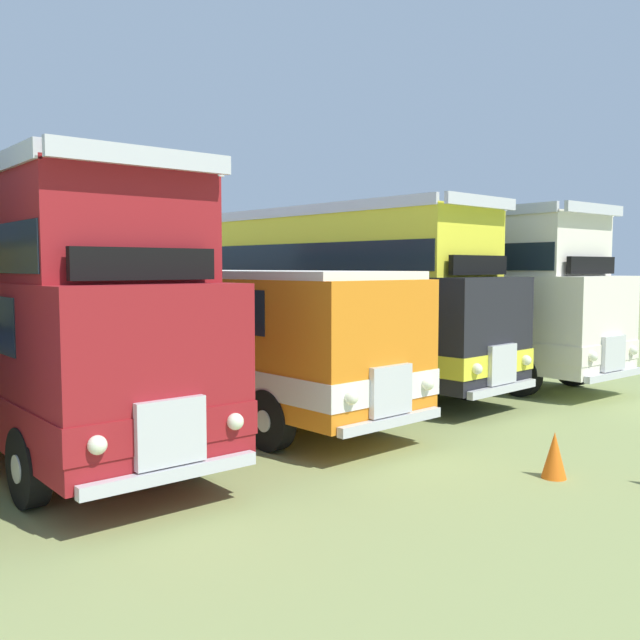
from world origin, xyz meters
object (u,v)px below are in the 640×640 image
object	(u,v)px
cone_near_end	(554,455)
bus_second_in_row	(19,305)
bus_third_in_row	(197,326)
bus_fifth_in_row	(433,291)
bus_fourth_in_row	(327,295)

from	to	relation	value
cone_near_end	bus_second_in_row	bearing A→B (deg)	123.22
bus_second_in_row	bus_third_in_row	bearing A→B (deg)	3.60
bus_second_in_row	bus_fifth_in_row	size ratio (longest dim) A/B	1.06
bus_second_in_row	cone_near_end	world-z (taller)	bus_second_in_row
bus_fourth_in_row	cone_near_end	world-z (taller)	bus_fourth_in_row
bus_third_in_row	cone_near_end	size ratio (longest dim) A/B	17.08
bus_third_in_row	bus_fourth_in_row	distance (m)	3.83
bus_second_in_row	bus_fifth_in_row	xyz separation A→B (m)	(11.38, -0.01, -0.00)
bus_fourth_in_row	cone_near_end	xyz separation A→B (m)	(-2.48, -8.03, -2.02)
bus_second_in_row	bus_third_in_row	world-z (taller)	bus_second_in_row
cone_near_end	bus_fourth_in_row	bearing A→B (deg)	72.82
bus_fourth_in_row	bus_fifth_in_row	size ratio (longest dim) A/B	0.95
cone_near_end	bus_third_in_row	bearing A→B (deg)	99.23
bus_second_in_row	bus_fourth_in_row	bearing A→B (deg)	1.94
bus_fifth_in_row	cone_near_end	size ratio (longest dim) A/B	15.90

